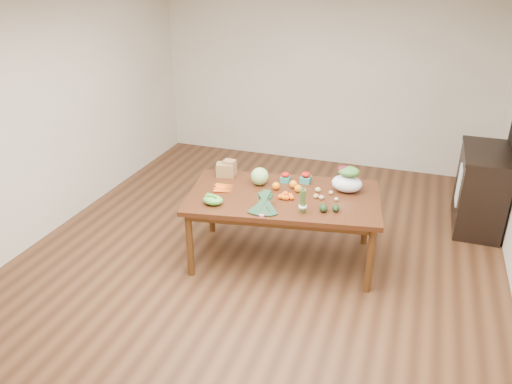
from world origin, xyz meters
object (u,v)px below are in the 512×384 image
(cabinet, at_px, (481,189))
(kale_bunch, at_px, (263,204))
(cabbage, at_px, (260,176))
(mandarin_cluster, at_px, (286,195))
(dining_table, at_px, (283,227))
(paper_bag, at_px, (225,168))
(asparagus_bundle, at_px, (303,201))
(salad_bag, at_px, (347,180))

(cabinet, relative_size, kale_bunch, 2.55)
(cabbage, relative_size, kale_bunch, 0.47)
(cabinet, height_order, mandarin_cluster, cabinet)
(cabbage, xyz_separation_m, mandarin_cluster, (0.35, -0.23, -0.05))
(cabbage, bearing_deg, dining_table, -28.07)
(paper_bag, relative_size, asparagus_bundle, 1.01)
(mandarin_cluster, bearing_deg, dining_table, 121.99)
(paper_bag, distance_m, salad_bag, 1.33)
(dining_table, height_order, cabbage, cabbage)
(kale_bunch, xyz_separation_m, salad_bag, (0.67, 0.71, 0.04))
(kale_bunch, bearing_deg, dining_table, 68.82)
(cabinet, bearing_deg, salad_bag, -140.07)
(kale_bunch, height_order, asparagus_bundle, asparagus_bundle)
(cabinet, distance_m, salad_bag, 1.87)
(asparagus_bundle, distance_m, salad_bag, 0.68)
(cabbage, relative_size, asparagus_bundle, 0.75)
(salad_bag, bearing_deg, mandarin_cluster, -146.44)
(asparagus_bundle, bearing_deg, cabbage, 131.16)
(cabinet, distance_m, kale_bunch, 2.82)
(cabbage, bearing_deg, paper_bag, 167.59)
(asparagus_bundle, bearing_deg, mandarin_cluster, 123.93)
(mandarin_cluster, height_order, asparagus_bundle, asparagus_bundle)
(paper_bag, bearing_deg, cabinet, 23.93)
(paper_bag, relative_size, salad_bag, 0.81)
(cabinet, height_order, salad_bag, salad_bag)
(mandarin_cluster, xyz_separation_m, kale_bunch, (-0.12, -0.34, 0.04))
(paper_bag, xyz_separation_m, mandarin_cluster, (0.78, -0.33, -0.05))
(asparagus_bundle, bearing_deg, kale_bunch, -173.88)
(paper_bag, height_order, kale_bunch, paper_bag)
(dining_table, xyz_separation_m, kale_bunch, (-0.08, -0.41, 0.45))
(paper_bag, height_order, cabbage, cabbage)
(asparagus_bundle, bearing_deg, cabinet, 36.20)
(cabinet, relative_size, paper_bag, 4.03)
(dining_table, relative_size, cabinet, 1.88)
(cabbage, distance_m, asparagus_bundle, 0.75)
(cabinet, xyz_separation_m, paper_bag, (-2.73, -1.21, 0.37))
(cabbage, bearing_deg, asparagus_bundle, -39.02)
(cabinet, height_order, paper_bag, cabinet)
(cabbage, bearing_deg, salad_bag, 8.28)
(cabinet, distance_m, asparagus_bundle, 2.51)
(cabbage, height_order, salad_bag, salad_bag)
(salad_bag, bearing_deg, asparagus_bundle, -117.38)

